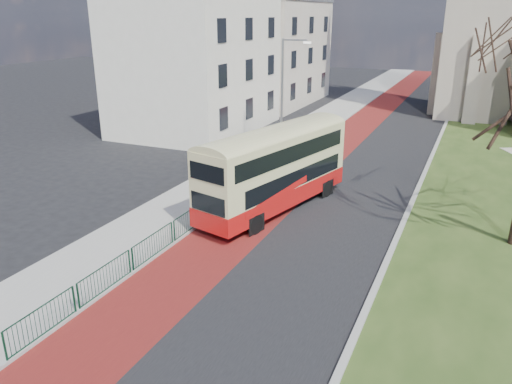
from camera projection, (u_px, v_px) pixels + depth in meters
The scene contains 11 objects.
ground at pixel (223, 266), 20.45m from camera, with size 160.00×160.00×0.00m, color black.
road_carriageway at pixel (366, 153), 37.06m from camera, with size 9.00×120.00×0.01m, color black.
bus_lane at pixel (331, 149), 38.10m from camera, with size 3.40×120.00×0.01m, color #591414.
pavement_west at pixel (284, 143), 39.54m from camera, with size 4.00×120.00×0.12m, color gray.
kerb_west at pixel (308, 146), 38.77m from camera, with size 0.25×120.00×0.13m, color #999993.
kerb_east at pixel (434, 152), 36.99m from camera, with size 0.25×80.00×0.13m, color #999993.
pedestrian_railing at pixel (207, 209), 24.84m from camera, with size 0.07×24.00×1.12m.
street_block_near at pixel (196, 54), 42.55m from camera, with size 10.30×14.30×13.00m.
street_block_far at pixel (268, 51), 56.55m from camera, with size 10.30×16.30×11.50m.
streetlamp at pixel (284, 89), 36.04m from camera, with size 2.13×0.18×8.00m.
bus at pixel (276, 166), 25.49m from camera, with size 4.73×10.37×4.22m.
Camera 1 is at (8.70, -16.09, 9.74)m, focal length 35.00 mm.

